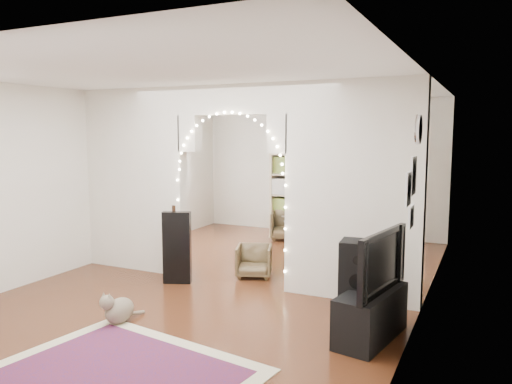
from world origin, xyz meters
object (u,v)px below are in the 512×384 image
at_px(floor_speaker, 359,287).
at_px(acoustic_guitar, 175,252).
at_px(media_console, 371,315).
at_px(dining_chair_left, 254,261).
at_px(dining_chair_right, 287,225).
at_px(bookcase, 312,196).
at_px(dining_table, 356,206).

bearing_deg(floor_speaker, acoustic_guitar, 159.10).
bearing_deg(floor_speaker, media_console, -38.43).
distance_m(acoustic_guitar, floor_speaker, 2.91).
xyz_separation_m(dining_chair_left, dining_chair_right, (-0.51, 2.52, 0.05)).
xyz_separation_m(acoustic_guitar, dining_chair_right, (0.44, 3.12, -0.11)).
relative_size(bookcase, dining_chair_left, 3.31).
distance_m(acoustic_guitar, bookcase, 3.53).
bearing_deg(dining_chair_right, acoustic_guitar, -117.38).
distance_m(acoustic_guitar, dining_chair_left, 1.14).
height_order(dining_chair_left, dining_chair_right, dining_chair_right).
height_order(acoustic_guitar, bookcase, bookcase).
bearing_deg(media_console, dining_chair_left, 154.38).
distance_m(dining_table, dining_chair_right, 1.37).
bearing_deg(acoustic_guitar, dining_table, 88.13).
bearing_deg(acoustic_guitar, floor_speaker, 8.57).
xyz_separation_m(floor_speaker, media_console, (0.15, -0.10, -0.23)).
bearing_deg(acoustic_guitar, bookcase, 99.63).
xyz_separation_m(media_console, bookcase, (-2.10, 4.26, 0.58)).
distance_m(acoustic_guitar, dining_chair_right, 3.15).
distance_m(media_console, dining_table, 4.58).
distance_m(bookcase, dining_chair_left, 2.87).
relative_size(acoustic_guitar, dining_table, 0.68).
bearing_deg(dining_chair_right, media_console, -77.04).
distance_m(acoustic_guitar, dining_table, 3.91).
relative_size(acoustic_guitar, dining_chair_left, 1.78).
bearing_deg(bookcase, floor_speaker, -69.62).
bearing_deg(acoustic_guitar, dining_chair_left, 55.99).
bearing_deg(dining_table, floor_speaker, -65.51).
height_order(media_console, dining_table, dining_table).
distance_m(floor_speaker, media_console, 0.30).
bearing_deg(dining_chair_left, bookcase, 71.83).
relative_size(media_console, dining_chair_left, 1.98).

